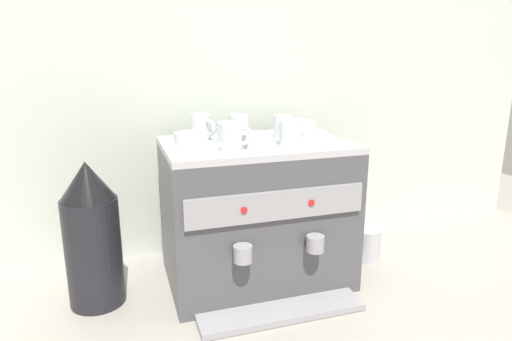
{
  "coord_description": "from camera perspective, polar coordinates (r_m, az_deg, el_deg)",
  "views": [
    {
      "loc": [
        -0.45,
        -1.38,
        0.78
      ],
      "look_at": [
        0.0,
        0.0,
        0.4
      ],
      "focal_mm": 31.25,
      "sensor_mm": 36.0,
      "label": 1
    }
  ],
  "objects": [
    {
      "name": "espresso_machine",
      "position": [
        1.54,
        0.05,
        -5.44
      ],
      "size": [
        0.61,
        0.52,
        0.49
      ],
      "color": "#4C4C51",
      "rests_on": "ground_plane"
    },
    {
      "name": "ceramic_bowl_3",
      "position": [
        1.51,
        7.13,
        4.38
      ],
      "size": [
        0.09,
        0.09,
        0.03
      ],
      "color": "silver",
      "rests_on": "espresso_machine"
    },
    {
      "name": "ceramic_cup_3",
      "position": [
        1.54,
        3.68,
        5.63
      ],
      "size": [
        0.11,
        0.07,
        0.08
      ],
      "color": "silver",
      "rests_on": "espresso_machine"
    },
    {
      "name": "milk_pitcher",
      "position": [
        1.8,
        13.96,
        -9.08
      ],
      "size": [
        0.11,
        0.11,
        0.12
      ],
      "primitive_type": "cylinder",
      "color": "#B7B7BC",
      "rests_on": "ground_plane"
    },
    {
      "name": "ceramic_cup_1",
      "position": [
        1.45,
        -3.74,
        4.85
      ],
      "size": [
        0.06,
        0.1,
        0.07
      ],
      "color": "silver",
      "rests_on": "espresso_machine"
    },
    {
      "name": "ceramic_bowl_2",
      "position": [
        1.44,
        -8.28,
        4.01
      ],
      "size": [
        0.11,
        0.11,
        0.04
      ],
      "color": "silver",
      "rests_on": "espresso_machine"
    },
    {
      "name": "ceramic_cup_4",
      "position": [
        1.33,
        -3.07,
        4.26
      ],
      "size": [
        0.11,
        0.07,
        0.08
      ],
      "color": "silver",
      "rests_on": "espresso_machine"
    },
    {
      "name": "ceramic_cup_5",
      "position": [
        1.54,
        -2.31,
        5.7
      ],
      "size": [
        0.07,
        0.11,
        0.08
      ],
      "color": "silver",
      "rests_on": "espresso_machine"
    },
    {
      "name": "tiled_backsplash_wall",
      "position": [
        1.77,
        -3.19,
        7.49
      ],
      "size": [
        2.8,
        0.03,
        1.11
      ],
      "primitive_type": "cube",
      "color": "silver",
      "rests_on": "ground_plane"
    },
    {
      "name": "coffee_grinder",
      "position": [
        1.49,
        -20.25,
        -7.77
      ],
      "size": [
        0.17,
        0.17,
        0.47
      ],
      "color": "black",
      "rests_on": "ground_plane"
    },
    {
      "name": "ground_plane",
      "position": [
        1.65,
        0.0,
        -13.42
      ],
      "size": [
        4.0,
        4.0,
        0.0
      ],
      "primitive_type": "plane",
      "color": "#9E998E"
    },
    {
      "name": "ceramic_cup_0",
      "position": [
        1.54,
        -6.97,
        5.61
      ],
      "size": [
        0.07,
        0.1,
        0.08
      ],
      "color": "silver",
      "rests_on": "espresso_machine"
    },
    {
      "name": "ceramic_bowl_1",
      "position": [
        1.4,
        0.17,
        3.91
      ],
      "size": [
        0.1,
        0.1,
        0.04
      ],
      "color": "silver",
      "rests_on": "espresso_machine"
    },
    {
      "name": "ceramic_bowl_0",
      "position": [
        1.64,
        5.44,
        5.52
      ],
      "size": [
        0.13,
        0.13,
        0.04
      ],
      "color": "silver",
      "rests_on": "espresso_machine"
    },
    {
      "name": "ceramic_cup_2",
      "position": [
        1.42,
        4.37,
        4.82
      ],
      "size": [
        0.07,
        0.11,
        0.08
      ],
      "color": "silver",
      "rests_on": "espresso_machine"
    }
  ]
}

